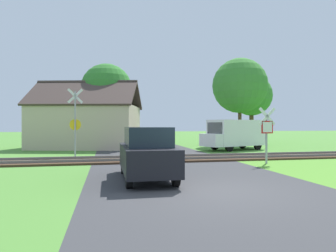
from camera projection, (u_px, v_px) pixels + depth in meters
name	position (u px, v px, depth m)	size (l,w,h in m)	color
ground_plane	(212.00, 191.00, 8.42)	(160.00, 160.00, 0.00)	#4C8433
road_asphalt	(192.00, 178.00, 10.38)	(7.17, 80.00, 0.01)	#38383A
rail_track	(163.00, 159.00, 15.77)	(60.00, 2.60, 0.22)	#422D1E
stop_sign_near	(267.00, 131.00, 14.30)	(0.88, 0.15, 2.70)	#9E9EA5
crossing_sign_far	(75.00, 119.00, 17.08)	(0.88, 0.13, 3.96)	#9E9EA5
house	(87.00, 125.00, 24.47)	(9.49, 8.05, 5.52)	#C6B293
tree_right	(240.00, 86.00, 27.06)	(4.96, 4.96, 7.90)	#513823
tree_far	(251.00, 96.00, 32.91)	(4.49, 4.49, 7.39)	#513823
tree_center	(107.00, 90.00, 25.94)	(4.44, 4.44, 7.16)	#513823
mail_truck	(235.00, 133.00, 22.23)	(5.24, 3.42, 2.24)	white
parked_car	(147.00, 153.00, 10.16)	(1.65, 4.00, 1.78)	black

